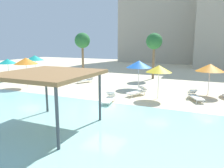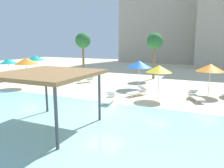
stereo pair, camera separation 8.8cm
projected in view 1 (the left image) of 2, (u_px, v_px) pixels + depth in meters
The scene contains 16 objects.
ground_plane at pixel (104, 109), 14.15m from camera, with size 80.00×80.00×0.00m, color beige.
lagoon_water at pixel (52, 142), 9.43m from camera, with size 44.00×13.50×0.04m, color #99D1C6.
shade_pavilion at pixel (49, 75), 10.64m from camera, with size 4.39×4.39×2.87m.
beach_umbrella_orange_0 at pixel (210, 68), 17.62m from camera, with size 2.26×2.26×2.59m.
beach_umbrella_teal_2 at pixel (35, 58), 25.73m from camera, with size 2.14×2.14×2.81m.
beach_umbrella_blue_3 at pixel (139, 64), 20.22m from camera, with size 2.37×2.37×2.64m.
beach_umbrella_yellow_4 at pixel (159, 69), 16.44m from camera, with size 1.97×1.97×2.60m.
beach_umbrella_orange_5 at pixel (26, 61), 20.71m from camera, with size 2.22×2.22×2.87m.
beach_umbrella_teal_6 at pixel (8, 61), 24.66m from camera, with size 2.02×2.02×2.48m.
lounge_chair_0 at pixel (109, 98), 15.54m from camera, with size 0.89×1.97×0.74m.
lounge_chair_1 at pixel (195, 96), 16.29m from camera, with size 1.36×1.97×0.74m.
lounge_chair_2 at pixel (138, 91), 17.79m from camera, with size 1.39×1.96×0.74m.
lounge_chair_3 at pixel (86, 79), 23.65m from camera, with size 1.37×1.97×0.74m.
palm_tree_1 at pixel (154, 42), 25.34m from camera, with size 1.90×1.90×5.41m.
palm_tree_3 at pixel (82, 41), 26.82m from camera, with size 1.90×1.90×5.51m.
hotel_block_0 at pixel (167, 15), 47.26m from camera, with size 19.61×9.20×20.46m, color #B2A893.
Camera 1 is at (5.95, -12.23, 4.28)m, focal length 34.62 mm.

